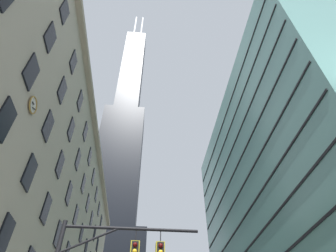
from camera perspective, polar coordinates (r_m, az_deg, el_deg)
name	(u,v)px	position (r m, az deg, el deg)	size (l,w,h in m)	color
dark_skyscraper	(114,196)	(105.01, -10.70, -13.52)	(23.83, 23.83, 186.01)	black
glass_office_midrise	(303,205)	(48.18, 25.41, -14.04)	(18.58, 47.12, 44.44)	slate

